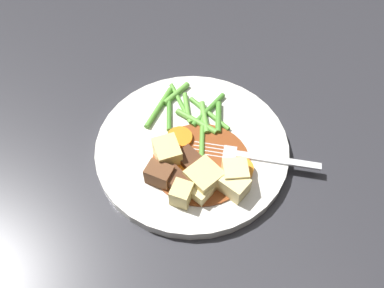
# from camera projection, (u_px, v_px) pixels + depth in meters

# --- Properties ---
(ground_plane) EXTENTS (3.00, 3.00, 0.00)m
(ground_plane) POSITION_uv_depth(u_px,v_px,m) (192.00, 151.00, 0.57)
(ground_plane) COLOR #2D2D33
(dinner_plate) EXTENTS (0.27, 0.27, 0.02)m
(dinner_plate) POSITION_uv_depth(u_px,v_px,m) (192.00, 147.00, 0.57)
(dinner_plate) COLOR white
(dinner_plate) RESTS_ON ground_plane
(stew_sauce) EXTENTS (0.13, 0.13, 0.00)m
(stew_sauce) POSITION_uv_depth(u_px,v_px,m) (199.00, 163.00, 0.54)
(stew_sauce) COLOR brown
(stew_sauce) RESTS_ON dinner_plate
(carrot_slice_0) EXTENTS (0.04, 0.04, 0.01)m
(carrot_slice_0) POSITION_uv_depth(u_px,v_px,m) (240.00, 170.00, 0.53)
(carrot_slice_0) COLOR orange
(carrot_slice_0) RESTS_ON dinner_plate
(carrot_slice_1) EXTENTS (0.04, 0.04, 0.01)m
(carrot_slice_1) POSITION_uv_depth(u_px,v_px,m) (174.00, 172.00, 0.53)
(carrot_slice_1) COLOR orange
(carrot_slice_1) RESTS_ON dinner_plate
(carrot_slice_2) EXTENTS (0.04, 0.04, 0.01)m
(carrot_slice_2) POSITION_uv_depth(u_px,v_px,m) (180.00, 138.00, 0.56)
(carrot_slice_2) COLOR orange
(carrot_slice_2) RESTS_ON dinner_plate
(carrot_slice_3) EXTENTS (0.05, 0.05, 0.01)m
(carrot_slice_3) POSITION_uv_depth(u_px,v_px,m) (188.00, 175.00, 0.52)
(carrot_slice_3) COLOR orange
(carrot_slice_3) RESTS_ON dinner_plate
(potato_chunk_0) EXTENTS (0.04, 0.04, 0.03)m
(potato_chunk_0) POSITION_uv_depth(u_px,v_px,m) (235.00, 174.00, 0.51)
(potato_chunk_0) COLOR #EAD68C
(potato_chunk_0) RESTS_ON dinner_plate
(potato_chunk_1) EXTENTS (0.03, 0.03, 0.02)m
(potato_chunk_1) POSITION_uv_depth(u_px,v_px,m) (200.00, 192.00, 0.50)
(potato_chunk_1) COLOR #EAD68C
(potato_chunk_1) RESTS_ON dinner_plate
(potato_chunk_2) EXTENTS (0.05, 0.05, 0.03)m
(potato_chunk_2) POSITION_uv_depth(u_px,v_px,m) (204.00, 178.00, 0.51)
(potato_chunk_2) COLOR #E5CC7A
(potato_chunk_2) RESTS_ON dinner_plate
(potato_chunk_3) EXTENTS (0.04, 0.04, 0.03)m
(potato_chunk_3) POSITION_uv_depth(u_px,v_px,m) (182.00, 194.00, 0.50)
(potato_chunk_3) COLOR #E5CC7A
(potato_chunk_3) RESTS_ON dinner_plate
(potato_chunk_4) EXTENTS (0.04, 0.03, 0.03)m
(potato_chunk_4) POSITION_uv_depth(u_px,v_px,m) (167.00, 153.00, 0.53)
(potato_chunk_4) COLOR #E5CC7A
(potato_chunk_4) RESTS_ON dinner_plate
(potato_chunk_5) EXTENTS (0.04, 0.04, 0.03)m
(potato_chunk_5) POSITION_uv_depth(u_px,v_px,m) (234.00, 186.00, 0.50)
(potato_chunk_5) COLOR #EAD68C
(potato_chunk_5) RESTS_ON dinner_plate
(meat_chunk_0) EXTENTS (0.04, 0.04, 0.03)m
(meat_chunk_0) POSITION_uv_depth(u_px,v_px,m) (160.00, 175.00, 0.51)
(meat_chunk_0) COLOR brown
(meat_chunk_0) RESTS_ON dinner_plate
(meat_chunk_1) EXTENTS (0.04, 0.03, 0.02)m
(meat_chunk_1) POSITION_uv_depth(u_px,v_px,m) (188.00, 159.00, 0.53)
(meat_chunk_1) COLOR #4C2B19
(meat_chunk_1) RESTS_ON dinner_plate
(meat_chunk_2) EXTENTS (0.04, 0.03, 0.02)m
(meat_chunk_2) POSITION_uv_depth(u_px,v_px,m) (177.00, 181.00, 0.51)
(meat_chunk_2) COLOR #4C2B19
(meat_chunk_2) RESTS_ON dinner_plate
(green_bean_0) EXTENTS (0.05, 0.02, 0.01)m
(green_bean_0) POSITION_uv_depth(u_px,v_px,m) (187.00, 106.00, 0.60)
(green_bean_0) COLOR #66AD42
(green_bean_0) RESTS_ON dinner_plate
(green_bean_1) EXTENTS (0.06, 0.03, 0.01)m
(green_bean_1) POSITION_uv_depth(u_px,v_px,m) (169.00, 114.00, 0.59)
(green_bean_1) COLOR #4C8E33
(green_bean_1) RESTS_ON dinner_plate
(green_bean_2) EXTENTS (0.08, 0.04, 0.01)m
(green_bean_2) POSITION_uv_depth(u_px,v_px,m) (202.00, 134.00, 0.57)
(green_bean_2) COLOR #599E38
(green_bean_2) RESTS_ON dinner_plate
(green_bean_3) EXTENTS (0.05, 0.03, 0.01)m
(green_bean_3) POSITION_uv_depth(u_px,v_px,m) (219.00, 117.00, 0.58)
(green_bean_3) COLOR #4C8E33
(green_bean_3) RESTS_ON dinner_plate
(green_bean_4) EXTENTS (0.06, 0.05, 0.01)m
(green_bean_4) POSITION_uv_depth(u_px,v_px,m) (196.00, 121.00, 0.58)
(green_bean_4) COLOR #66AD42
(green_bean_4) RESTS_ON dinner_plate
(green_bean_5) EXTENTS (0.08, 0.01, 0.01)m
(green_bean_5) POSITION_uv_depth(u_px,v_px,m) (181.00, 103.00, 0.60)
(green_bean_5) COLOR #599E38
(green_bean_5) RESTS_ON dinner_plate
(green_bean_6) EXTENTS (0.06, 0.06, 0.01)m
(green_bean_6) POSITION_uv_depth(u_px,v_px,m) (159.00, 107.00, 0.60)
(green_bean_6) COLOR #599E38
(green_bean_6) RESTS_ON dinner_plate
(green_bean_7) EXTENTS (0.03, 0.05, 0.01)m
(green_bean_7) POSITION_uv_depth(u_px,v_px,m) (176.00, 94.00, 0.61)
(green_bean_7) COLOR #66AD42
(green_bean_7) RESTS_ON dinner_plate
(green_bean_8) EXTENTS (0.08, 0.04, 0.01)m
(green_bean_8) POSITION_uv_depth(u_px,v_px,m) (209.00, 113.00, 0.59)
(green_bean_8) COLOR #599E38
(green_bean_8) RESTS_ON dinner_plate
(green_bean_9) EXTENTS (0.06, 0.02, 0.01)m
(green_bean_9) POSITION_uv_depth(u_px,v_px,m) (204.00, 117.00, 0.58)
(green_bean_9) COLOR #66AD42
(green_bean_9) RESTS_ON dinner_plate
(green_bean_10) EXTENTS (0.05, 0.07, 0.01)m
(green_bean_10) POSITION_uv_depth(u_px,v_px,m) (208.00, 110.00, 0.59)
(green_bean_10) COLOR #4C8E33
(green_bean_10) RESTS_ON dinner_plate
(fork) EXTENTS (0.11, 0.16, 0.00)m
(fork) POSITION_uv_depth(u_px,v_px,m) (252.00, 156.00, 0.55)
(fork) COLOR silver
(fork) RESTS_ON dinner_plate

